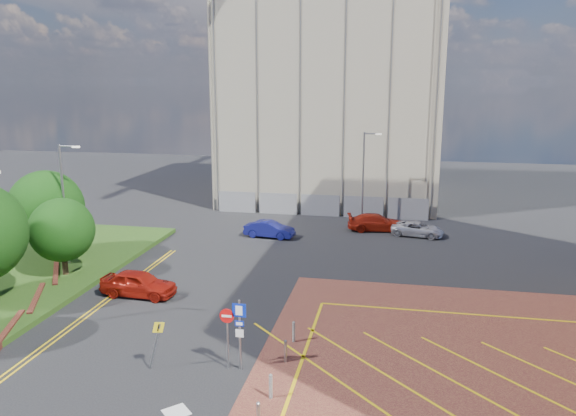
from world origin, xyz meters
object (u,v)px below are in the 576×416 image
(car_red_left, at_px, (139,283))
(car_silver_back, at_px, (418,229))
(lamp_back, at_px, (364,174))
(car_red_back, at_px, (377,222))
(warning_sign, at_px, (156,339))
(tree_d, at_px, (46,207))
(tree_c, at_px, (62,230))
(sign_cluster, at_px, (235,327))
(lamp_left_far, at_px, (65,200))
(car_blue_back, at_px, (270,229))

(car_red_left, xyz_separation_m, car_silver_back, (16.34, 16.42, -0.17))
(lamp_back, xyz_separation_m, car_red_back, (1.29, -2.31, -3.66))
(warning_sign, distance_m, car_silver_back, 26.99)
(tree_d, xyz_separation_m, warning_sign, (13.50, -12.73, -2.44))
(tree_d, bearing_deg, tree_c, -45.00)
(lamp_back, bearing_deg, tree_d, -143.91)
(sign_cluster, relative_size, car_silver_back, 0.77)
(car_red_back, height_order, car_silver_back, car_red_back)
(lamp_left_far, xyz_separation_m, sign_cluster, (14.72, -11.02, -2.71))
(sign_cluster, relative_size, car_red_left, 0.72)
(tree_d, bearing_deg, lamp_back, 36.09)
(tree_c, height_order, warning_sign, tree_c)
(car_red_left, relative_size, car_blue_back, 1.10)
(sign_cluster, distance_m, car_blue_back, 21.23)
(car_red_left, height_order, car_blue_back, car_red_left)
(sign_cluster, distance_m, car_red_left, 10.77)
(tree_c, bearing_deg, car_red_left, -17.43)
(tree_c, bearing_deg, lamp_back, 45.68)
(sign_cluster, distance_m, warning_sign, 3.41)
(car_silver_back, bearing_deg, warning_sign, 164.42)
(car_silver_back, bearing_deg, sign_cluster, 170.52)
(car_blue_back, distance_m, car_red_back, 9.15)
(lamp_left_far, distance_m, sign_cluster, 18.58)
(sign_cluster, height_order, car_blue_back, sign_cluster)
(tree_d, bearing_deg, car_blue_back, 33.41)
(lamp_left_far, xyz_separation_m, lamp_back, (18.50, 16.00, -0.30))
(tree_c, height_order, lamp_back, lamp_back)
(warning_sign, distance_m, car_red_left, 9.18)
(lamp_back, xyz_separation_m, car_silver_back, (4.61, -3.42, -3.78))
(tree_d, distance_m, car_red_left, 10.56)
(car_red_left, bearing_deg, tree_d, 64.64)
(tree_d, xyz_separation_m, sign_cluster, (16.80, -12.02, -1.92))
(tree_c, distance_m, car_red_back, 24.66)
(tree_d, relative_size, lamp_left_far, 0.76)
(tree_c, distance_m, car_blue_back, 16.10)
(lamp_left_far, xyz_separation_m, car_silver_back, (23.11, 12.58, -4.08))
(tree_d, distance_m, lamp_left_far, 2.44)
(car_red_left, relative_size, car_red_back, 0.92)
(car_red_back, bearing_deg, car_blue_back, 104.59)
(car_red_left, height_order, car_silver_back, car_red_left)
(tree_c, relative_size, sign_cluster, 1.53)
(car_red_back, distance_m, car_silver_back, 3.51)
(lamp_back, xyz_separation_m, sign_cluster, (-3.78, -27.02, -2.41))
(tree_c, xyz_separation_m, warning_sign, (10.50, -9.73, -1.76))
(lamp_back, height_order, car_blue_back, lamp_back)
(lamp_back, bearing_deg, car_blue_back, -139.25)
(sign_cluster, height_order, car_silver_back, sign_cluster)
(car_red_left, bearing_deg, lamp_left_far, 63.76)
(lamp_back, distance_m, car_red_left, 23.32)
(lamp_left_far, relative_size, car_red_left, 1.81)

